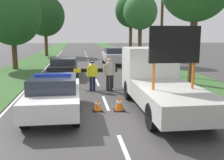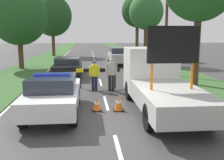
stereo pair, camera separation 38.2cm
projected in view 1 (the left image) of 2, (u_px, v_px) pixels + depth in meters
name	position (u px, v px, depth m)	size (l,w,h in m)	color
ground_plane	(115.00, 125.00, 8.65)	(160.00, 160.00, 0.00)	#3D3A3A
lane_markings	(92.00, 69.00, 22.35)	(8.15, 55.18, 0.01)	silver
grass_verge_left	(32.00, 63.00, 27.44)	(3.60, 120.00, 0.03)	#38602D
grass_verge_right	(143.00, 61.00, 28.93)	(3.60, 120.00, 0.03)	#38602D
police_car	(54.00, 94.00, 9.66)	(1.87, 4.57, 1.56)	white
work_truck	(158.00, 80.00, 10.68)	(2.17, 6.25, 3.24)	white
road_barrier	(96.00, 72.00, 14.44)	(2.41, 0.08, 1.10)	black
police_officer	(92.00, 73.00, 13.73)	(0.57, 0.36, 1.57)	#191E38
pedestrian_civilian	(109.00, 72.00, 13.66)	(0.62, 0.40, 1.73)	#232326
traffic_cone_near_police	(98.00, 105.00, 10.21)	(0.37, 0.37, 0.51)	black
traffic_cone_centre_front	(119.00, 103.00, 10.26)	(0.43, 0.43, 0.59)	black
queued_car_sedan_black	(64.00, 67.00, 18.34)	(1.87, 4.44, 1.34)	black
queued_car_sedan_silver	(114.00, 56.00, 25.56)	(1.91, 4.69, 1.67)	#B2B2B7
roadside_tree_near_left	(131.00, 11.00, 31.38)	(3.77, 3.77, 7.70)	#4C3823
roadside_tree_near_right	(140.00, 12.00, 25.59)	(3.33, 3.33, 6.87)	#4C3823
roadside_tree_mid_left	(12.00, 15.00, 21.64)	(4.77, 4.77, 7.03)	#4C3823
roadside_tree_far_left	(45.00, 16.00, 34.83)	(5.18, 5.18, 8.09)	#4C3823
utility_pole	(162.00, 14.00, 18.76)	(1.20, 0.20, 8.49)	#473828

